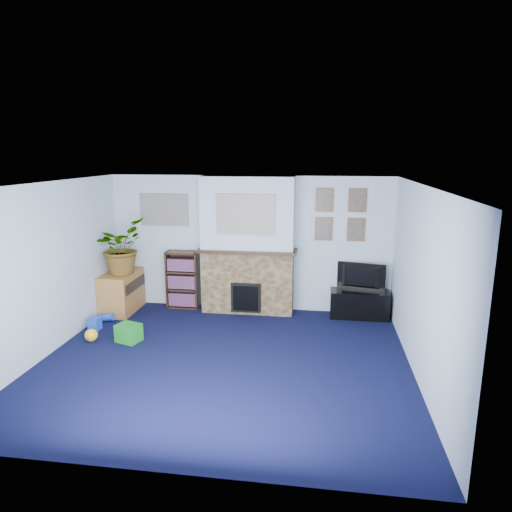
% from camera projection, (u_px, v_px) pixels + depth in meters
% --- Properties ---
extents(floor, '(5.00, 4.50, 0.01)m').
position_uv_depth(floor, '(224.00, 362.00, 6.23)').
color(floor, black).
rests_on(floor, ground).
extents(ceiling, '(5.00, 4.50, 0.01)m').
position_uv_depth(ceiling, '(221.00, 184.00, 5.70)').
color(ceiling, white).
rests_on(ceiling, wall_back).
extents(wall_back, '(5.00, 0.04, 2.40)m').
position_uv_depth(wall_back, '(249.00, 244.00, 8.13)').
color(wall_back, silver).
rests_on(wall_back, ground).
extents(wall_front, '(5.00, 0.04, 2.40)m').
position_uv_depth(wall_front, '(165.00, 349.00, 3.79)').
color(wall_front, silver).
rests_on(wall_front, ground).
extents(wall_left, '(0.04, 4.50, 2.40)m').
position_uv_depth(wall_left, '(46.00, 270.00, 6.31)').
color(wall_left, silver).
rests_on(wall_left, ground).
extents(wall_right, '(0.04, 4.50, 2.40)m').
position_uv_depth(wall_right, '(421.00, 285.00, 5.62)').
color(wall_right, silver).
rests_on(wall_right, ground).
extents(chimney_breast, '(1.72, 0.50, 2.40)m').
position_uv_depth(chimney_breast, '(248.00, 247.00, 7.94)').
color(chimney_breast, brown).
rests_on(chimney_breast, ground).
extents(collage_main, '(1.00, 0.03, 0.68)m').
position_uv_depth(collage_main, '(245.00, 214.00, 7.60)').
color(collage_main, gray).
rests_on(collage_main, chimney_breast).
extents(collage_left, '(0.90, 0.03, 0.58)m').
position_uv_depth(collage_left, '(164.00, 210.00, 8.20)').
color(collage_left, gray).
rests_on(collage_left, wall_back).
extents(portrait_tl, '(0.30, 0.03, 0.40)m').
position_uv_depth(portrait_tl, '(324.00, 200.00, 7.76)').
color(portrait_tl, brown).
rests_on(portrait_tl, wall_back).
extents(portrait_tr, '(0.30, 0.03, 0.40)m').
position_uv_depth(portrait_tr, '(357.00, 200.00, 7.68)').
color(portrait_tr, brown).
rests_on(portrait_tr, wall_back).
extents(portrait_bl, '(0.30, 0.03, 0.40)m').
position_uv_depth(portrait_bl, '(324.00, 229.00, 7.87)').
color(portrait_bl, brown).
rests_on(portrait_bl, wall_back).
extents(portrait_br, '(0.30, 0.03, 0.40)m').
position_uv_depth(portrait_br, '(356.00, 230.00, 7.79)').
color(portrait_br, brown).
rests_on(portrait_br, wall_back).
extents(tv_stand, '(0.99, 0.42, 0.47)m').
position_uv_depth(tv_stand, '(359.00, 305.00, 7.87)').
color(tv_stand, black).
rests_on(tv_stand, ground).
extents(television, '(0.82, 0.29, 0.47)m').
position_uv_depth(television, '(360.00, 277.00, 7.78)').
color(television, black).
rests_on(television, tv_stand).
extents(bookshelf, '(0.58, 0.28, 1.05)m').
position_uv_depth(bookshelf, '(183.00, 281.00, 8.32)').
color(bookshelf, black).
rests_on(bookshelf, ground).
extents(sideboard, '(0.51, 0.92, 0.71)m').
position_uv_depth(sideboard, '(122.00, 292.00, 8.15)').
color(sideboard, '#A77235').
rests_on(sideboard, ground).
extents(potted_plant, '(0.76, 0.87, 0.96)m').
position_uv_depth(potted_plant, '(120.00, 247.00, 7.91)').
color(potted_plant, '#26661E').
rests_on(potted_plant, sideboard).
extents(mantel_clock, '(0.10, 0.06, 0.14)m').
position_uv_depth(mantel_clock, '(244.00, 245.00, 7.90)').
color(mantel_clock, gold).
rests_on(mantel_clock, chimney_breast).
extents(mantel_candle, '(0.04, 0.04, 0.14)m').
position_uv_depth(mantel_candle, '(265.00, 245.00, 7.84)').
color(mantel_candle, '#B2BFC6').
rests_on(mantel_candle, chimney_breast).
extents(mantel_teddy, '(0.12, 0.12, 0.12)m').
position_uv_depth(mantel_teddy, '(216.00, 245.00, 7.97)').
color(mantel_teddy, gray).
rests_on(mantel_teddy, chimney_breast).
extents(mantel_can, '(0.06, 0.06, 0.11)m').
position_uv_depth(mantel_can, '(288.00, 247.00, 7.79)').
color(mantel_can, blue).
rests_on(mantel_can, chimney_breast).
extents(green_crate, '(0.40, 0.36, 0.27)m').
position_uv_depth(green_crate, '(129.00, 332.00, 6.87)').
color(green_crate, '#198C26').
rests_on(green_crate, ground).
extents(toy_ball, '(0.19, 0.19, 0.19)m').
position_uv_depth(toy_ball, '(91.00, 336.00, 6.88)').
color(toy_ball, yellow).
rests_on(toy_ball, ground).
extents(toy_block, '(0.18, 0.18, 0.20)m').
position_uv_depth(toy_block, '(95.00, 323.00, 7.32)').
color(toy_block, blue).
rests_on(toy_block, ground).
extents(toy_tube, '(0.29, 0.13, 0.17)m').
position_uv_depth(toy_tube, '(106.00, 317.00, 7.69)').
color(toy_tube, blue).
rests_on(toy_tube, ground).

